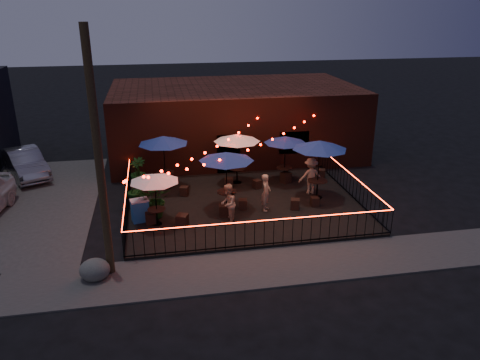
% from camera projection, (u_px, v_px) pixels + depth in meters
% --- Properties ---
extents(ground, '(110.00, 110.00, 0.00)m').
position_uv_depth(ground, '(253.00, 226.00, 19.01)').
color(ground, black).
rests_on(ground, ground).
extents(patio, '(10.00, 8.00, 0.15)m').
position_uv_depth(patio, '(243.00, 204.00, 20.82)').
color(patio, black).
rests_on(patio, ground).
extents(sidewalk, '(18.00, 2.50, 0.05)m').
position_uv_depth(sidewalk, '(272.00, 266.00, 16.02)').
color(sidewalk, '#3E3B39').
rests_on(sidewalk, ground).
extents(brick_building, '(14.00, 8.00, 4.00)m').
position_uv_depth(brick_building, '(234.00, 120.00, 27.65)').
color(brick_building, '#3A1810').
rests_on(brick_building, ground).
extents(utility_pole, '(0.26, 0.26, 8.00)m').
position_uv_depth(utility_pole, '(99.00, 160.00, 14.27)').
color(utility_pole, '#362316').
rests_on(utility_pole, ground).
extents(fence_front, '(10.00, 0.04, 1.04)m').
position_uv_depth(fence_front, '(264.00, 233.00, 16.94)').
color(fence_front, black).
rests_on(fence_front, patio).
extents(fence_left, '(0.04, 8.00, 1.04)m').
position_uv_depth(fence_left, '(127.00, 200.00, 19.76)').
color(fence_left, black).
rests_on(fence_left, patio).
extents(fence_right, '(0.04, 8.00, 1.04)m').
position_uv_depth(fence_right, '(350.00, 185.00, 21.47)').
color(fence_right, black).
rests_on(fence_right, patio).
extents(festoon_lights, '(10.02, 8.72, 1.32)m').
position_uv_depth(festoon_lights, '(221.00, 155.00, 19.51)').
color(festoon_lights, '#FF0800').
rests_on(festoon_lights, ground).
extents(cafe_table_0, '(2.50, 2.50, 2.15)m').
position_uv_depth(cafe_table_0, '(154.00, 179.00, 18.10)').
color(cafe_table_0, black).
rests_on(cafe_table_0, patio).
extents(cafe_table_1, '(2.86, 2.86, 2.58)m').
position_uv_depth(cafe_table_1, '(163.00, 141.00, 21.64)').
color(cafe_table_1, black).
rests_on(cafe_table_1, patio).
extents(cafe_table_2, '(2.72, 2.72, 2.55)m').
position_uv_depth(cafe_table_2, '(226.00, 157.00, 19.40)').
color(cafe_table_2, black).
rests_on(cafe_table_2, patio).
extents(cafe_table_3, '(2.60, 2.60, 2.48)m').
position_uv_depth(cafe_table_3, '(237.00, 138.00, 22.33)').
color(cafe_table_3, black).
rests_on(cafe_table_3, patio).
extents(cafe_table_4, '(2.59, 2.59, 2.69)m').
position_uv_depth(cafe_table_4, '(320.00, 146.00, 20.52)').
color(cafe_table_4, black).
rests_on(cafe_table_4, patio).
extents(cafe_table_5, '(2.67, 2.67, 2.31)m').
position_uv_depth(cafe_table_5, '(285.00, 140.00, 22.58)').
color(cafe_table_5, black).
rests_on(cafe_table_5, patio).
extents(bistro_chair_0, '(0.43, 0.43, 0.48)m').
position_uv_depth(bistro_chair_0, '(151.00, 218.00, 18.78)').
color(bistro_chair_0, black).
rests_on(bistro_chair_0, patio).
extents(bistro_chair_1, '(0.55, 0.55, 0.50)m').
position_uv_depth(bistro_chair_1, '(182.00, 221.00, 18.53)').
color(bistro_chair_1, black).
rests_on(bistro_chair_1, patio).
extents(bistro_chair_2, '(0.46, 0.46, 0.47)m').
position_uv_depth(bistro_chair_2, '(144.00, 190.00, 21.54)').
color(bistro_chair_2, black).
rests_on(bistro_chair_2, patio).
extents(bistro_chair_3, '(0.46, 0.46, 0.43)m').
position_uv_depth(bistro_chair_3, '(184.00, 191.00, 21.52)').
color(bistro_chair_3, black).
rests_on(bistro_chair_3, patio).
extents(bistro_chair_4, '(0.43, 0.43, 0.47)m').
position_uv_depth(bistro_chair_4, '(224.00, 210.00, 19.48)').
color(bistro_chair_4, black).
rests_on(bistro_chair_4, patio).
extents(bistro_chair_5, '(0.43, 0.43, 0.43)m').
position_uv_depth(bistro_chair_5, '(243.00, 204.00, 20.13)').
color(bistro_chair_5, black).
rests_on(bistro_chair_5, patio).
extents(bistro_chair_6, '(0.45, 0.45, 0.46)m').
position_uv_depth(bistro_chair_6, '(229.00, 183.00, 22.50)').
color(bistro_chair_6, black).
rests_on(bistro_chair_6, patio).
extents(bistro_chair_7, '(0.45, 0.45, 0.41)m').
position_uv_depth(bistro_chair_7, '(257.00, 184.00, 22.38)').
color(bistro_chair_7, black).
rests_on(bistro_chair_7, patio).
extents(bistro_chair_8, '(0.48, 0.48, 0.44)m').
position_uv_depth(bistro_chair_8, '(295.00, 204.00, 20.12)').
color(bistro_chair_8, black).
rests_on(bistro_chair_8, patio).
extents(bistro_chair_9, '(0.35, 0.35, 0.40)m').
position_uv_depth(bistro_chair_9, '(315.00, 201.00, 20.44)').
color(bistro_chair_9, black).
rests_on(bistro_chair_9, patio).
extents(bistro_chair_10, '(0.57, 0.57, 0.51)m').
position_uv_depth(bistro_chair_10, '(286.00, 177.00, 23.08)').
color(bistro_chair_10, black).
rests_on(bistro_chair_10, patio).
extents(bistro_chair_11, '(0.46, 0.46, 0.44)m').
position_uv_depth(bistro_chair_11, '(321.00, 174.00, 23.71)').
color(bistro_chair_11, black).
rests_on(bistro_chair_11, patio).
extents(patron_a, '(0.59, 0.70, 1.62)m').
position_uv_depth(patron_a, '(266.00, 192.00, 19.80)').
color(patron_a, tan).
rests_on(patron_a, patio).
extents(patron_b, '(0.86, 0.96, 1.64)m').
position_uv_depth(patron_b, '(228.00, 204.00, 18.69)').
color(patron_b, tan).
rests_on(patron_b, patio).
extents(patron_c, '(1.11, 0.65, 1.71)m').
position_uv_depth(patron_c, '(311.00, 176.00, 21.55)').
color(patron_c, beige).
rests_on(patron_c, patio).
extents(potted_shrub_a, '(1.59, 1.44, 1.54)m').
position_uv_depth(potted_shrub_a, '(155.00, 199.00, 19.20)').
color(potted_shrub_a, '#0B370A').
rests_on(potted_shrub_a, patio).
extents(potted_shrub_b, '(0.99, 0.89, 1.51)m').
position_uv_depth(potted_shrub_b, '(137.00, 190.00, 20.22)').
color(potted_shrub_b, '#183B11').
rests_on(potted_shrub_b, patio).
extents(potted_shrub_c, '(0.98, 0.98, 1.34)m').
position_uv_depth(potted_shrub_c, '(138.00, 172.00, 22.67)').
color(potted_shrub_c, '#143C13').
rests_on(potted_shrub_c, patio).
extents(cooler, '(0.81, 0.66, 0.94)m').
position_uv_depth(cooler, '(140.00, 210.00, 18.91)').
color(cooler, blue).
rests_on(cooler, patio).
extents(boulder, '(1.06, 0.95, 0.73)m').
position_uv_depth(boulder, '(95.00, 270.00, 15.18)').
color(boulder, '#4E4D48').
rests_on(boulder, ground).
extents(car_silver, '(3.26, 4.59, 1.44)m').
position_uv_depth(car_silver, '(25.00, 163.00, 24.17)').
color(car_silver, '#9B99A2').
rests_on(car_silver, ground).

